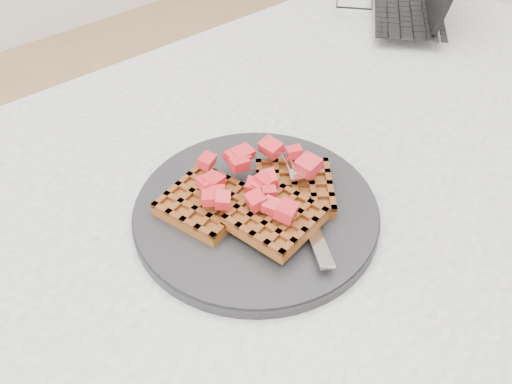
# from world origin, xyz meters

# --- Properties ---
(table) EXTENTS (1.20, 0.80, 0.75)m
(table) POSITION_xyz_m (0.00, 0.00, 0.64)
(table) COLOR silver
(table) RESTS_ON ground
(plate) EXTENTS (0.29, 0.29, 0.02)m
(plate) POSITION_xyz_m (-0.12, -0.01, 0.76)
(plate) COLOR black
(plate) RESTS_ON table
(waffles) EXTENTS (0.21, 0.18, 0.03)m
(waffles) POSITION_xyz_m (-0.12, -0.01, 0.78)
(waffles) COLOR brown
(waffles) RESTS_ON plate
(strawberry_pile) EXTENTS (0.15, 0.15, 0.02)m
(strawberry_pile) POSITION_xyz_m (-0.12, -0.01, 0.80)
(strawberry_pile) COLOR #A6000B
(strawberry_pile) RESTS_ON waffles
(fork) EXTENTS (0.11, 0.17, 0.02)m
(fork) POSITION_xyz_m (-0.08, -0.05, 0.77)
(fork) COLOR silver
(fork) RESTS_ON plate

